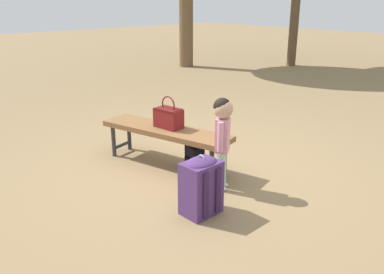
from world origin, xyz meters
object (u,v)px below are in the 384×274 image
Objects in this scene: park_bench at (166,133)px; backpack_large at (201,184)px; child_standing at (223,130)px; backpack_small at (195,157)px; handbag at (168,117)px.

park_bench is 1.18m from backpack_large.
child_standing is 0.64m from backpack_large.
child_standing reaches higher than backpack_small.
child_standing is 2.86× the size of backpack_small.
backpack_large reaches higher than park_bench.
child_standing is at bearing -11.58° from backpack_small.
handbag is 0.65× the size of backpack_large.
park_bench is at bearing -101.83° from handbag.
backpack_small is at bearing 168.42° from child_standing.
backpack_small is at bearing 140.80° from backpack_large.
backpack_large is (0.22, -0.49, -0.35)m from child_standing.
backpack_large is 1.71× the size of backpack_small.
child_standing is at bearing -0.79° from handbag.
child_standing reaches higher than handbag.
handbag is 0.54m from backpack_small.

